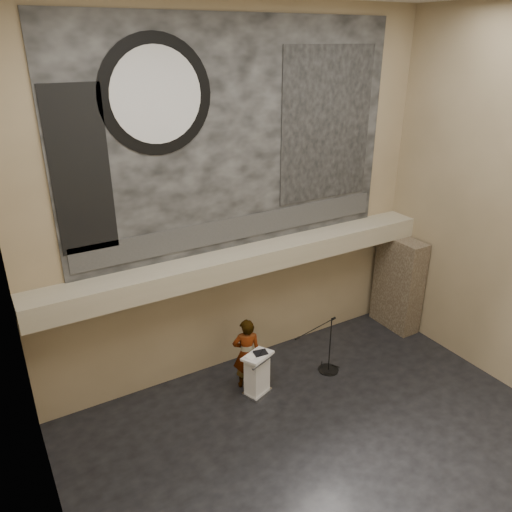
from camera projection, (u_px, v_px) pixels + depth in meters
floor at (337, 457)px, 10.01m from camera, size 10.00×10.00×0.00m
wall_back at (238, 202)px, 11.47m from camera, size 10.00×0.02×8.50m
wall_left at (32, 352)px, 5.99m from camera, size 0.02×8.00×8.50m
soffit at (247, 260)px, 11.67m from camera, size 10.00×0.80×0.50m
sprinkler_left at (186, 287)px, 11.00m from camera, size 0.04×0.04×0.06m
sprinkler_right at (314, 255)px, 12.63m from camera, size 0.04×0.04×0.06m
banner at (238, 139)px, 10.87m from camera, size 8.00×0.05×5.00m
banner_text_strip at (240, 228)px, 11.66m from camera, size 7.76×0.02×0.55m
banner_clock_rim at (156, 96)px, 9.60m from camera, size 2.30×0.02×2.30m
banner_clock_face at (157, 96)px, 9.58m from camera, size 1.84×0.02×1.84m
banner_building_print at (327, 126)px, 11.91m from camera, size 2.60×0.02×3.60m
banner_brick_print at (81, 172)px, 9.38m from camera, size 1.10×0.02×3.20m
stone_pier at (398, 283)px, 14.12m from camera, size 0.60×1.40×2.70m
lectern at (257, 374)px, 11.58m from camera, size 0.80×0.68×1.13m
binder at (261, 353)px, 11.38m from camera, size 0.34×0.30×0.04m
papers at (252, 357)px, 11.26m from camera, size 0.31×0.36×0.00m
speaker_person at (247, 353)px, 11.72m from camera, size 0.78×0.64×1.82m
mic_stand at (328, 363)px, 12.50m from camera, size 1.51×0.53×1.52m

